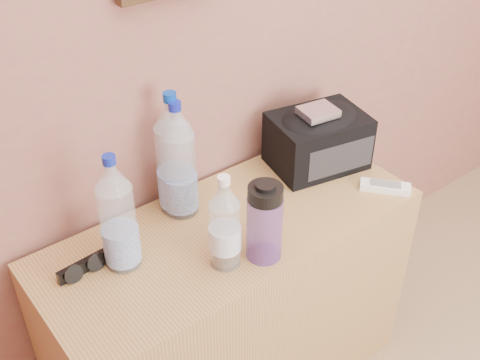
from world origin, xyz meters
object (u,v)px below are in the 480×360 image
at_px(pet_large_b, 179,165).
at_px(nalgene_bottle, 265,221).
at_px(ac_remote, 385,187).
at_px(foil_packet, 318,112).
at_px(toiletry_bag, 318,138).
at_px(dresser, 232,310).
at_px(pet_small, 225,227).
at_px(pet_large_a, 118,219).
at_px(sunglasses, 82,267).
at_px(pet_large_c, 174,160).

xyz_separation_m(pet_large_b, nalgene_bottle, (0.07, -0.29, -0.04)).
bearing_deg(ac_remote, foil_packet, 164.02).
xyz_separation_m(ac_remote, toiletry_bag, (-0.07, 0.23, 0.09)).
height_order(nalgene_bottle, ac_remote, nalgene_bottle).
height_order(dresser, pet_small, pet_small).
distance_m(pet_large_a, nalgene_bottle, 0.36).
xyz_separation_m(pet_small, nalgene_bottle, (0.10, -0.04, -0.01)).
distance_m(dresser, nalgene_bottle, 0.48).
distance_m(dresser, pet_large_b, 0.52).
bearing_deg(foil_packet, pet_large_a, -178.95).
bearing_deg(pet_large_a, sunglasses, 162.12).
bearing_deg(nalgene_bottle, pet_large_c, 102.17).
bearing_deg(nalgene_bottle, sunglasses, 150.39).
bearing_deg(pet_large_b, pet_small, -97.04).
relative_size(dresser, pet_large_a, 3.34).
bearing_deg(pet_large_c, ac_remote, -30.17).
bearing_deg(toiletry_bag, sunglasses, -168.36).
distance_m(pet_large_b, foil_packet, 0.45).
xyz_separation_m(pet_large_c, pet_small, (-0.03, -0.27, -0.04)).
bearing_deg(toiletry_bag, nalgene_bottle, -138.82).
relative_size(ac_remote, toiletry_bag, 0.52).
bearing_deg(sunglasses, pet_large_c, 8.93).
bearing_deg(pet_large_c, dresser, -67.21).
xyz_separation_m(pet_large_a, sunglasses, (-0.10, 0.03, -0.13)).
bearing_deg(ac_remote, nalgene_bottle, -130.36).
distance_m(pet_large_c, toiletry_bag, 0.48).
height_order(dresser, nalgene_bottle, nalgene_bottle).
bearing_deg(ac_remote, toiletry_bag, 156.56).
xyz_separation_m(pet_small, toiletry_bag, (0.50, 0.19, -0.02)).
bearing_deg(toiletry_bag, pet_large_b, -175.72).
relative_size(pet_large_c, toiletry_bag, 1.29).
bearing_deg(sunglasses, ac_remote, -19.32).
relative_size(pet_small, sunglasses, 1.99).
height_order(pet_large_a, pet_large_b, pet_large_b).
height_order(pet_large_a, nalgene_bottle, pet_large_a).
height_order(pet_large_a, pet_small, pet_large_a).
distance_m(sunglasses, toiletry_bag, 0.81).
xyz_separation_m(pet_large_c, foil_packet, (0.44, -0.10, 0.04)).
bearing_deg(pet_small, nalgene_bottle, -21.15).
height_order(ac_remote, foil_packet, foil_packet).
relative_size(pet_large_b, foil_packet, 3.30).
distance_m(nalgene_bottle, toiletry_bag, 0.46).
height_order(pet_large_b, ac_remote, pet_large_b).
distance_m(nalgene_bottle, sunglasses, 0.47).
height_order(dresser, foil_packet, foil_packet).
distance_m(pet_large_b, ac_remote, 0.63).
relative_size(pet_large_a, toiletry_bag, 1.15).
xyz_separation_m(dresser, nalgene_bottle, (-0.00, -0.15, 0.45)).
height_order(pet_small, foil_packet, pet_small).
distance_m(pet_large_b, pet_large_c, 0.02).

